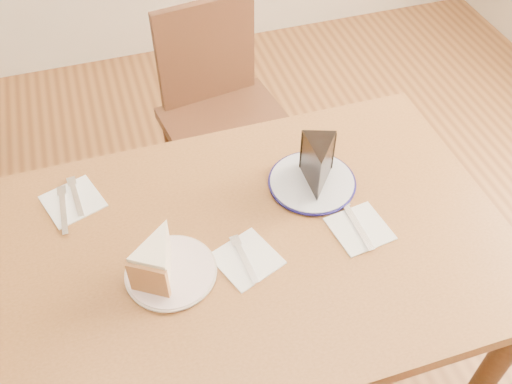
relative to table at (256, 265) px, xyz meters
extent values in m
plane|color=#492913|center=(0.00, 0.00, -0.65)|extent=(4.00, 4.00, 0.00)
cube|color=#512F16|center=(0.00, 0.00, 0.08)|extent=(1.20, 0.80, 0.04)
cylinder|color=#331B0F|center=(0.54, -0.34, -0.30)|extent=(0.06, 0.06, 0.71)
cylinder|color=#331B0F|center=(-0.54, 0.34, -0.30)|extent=(0.06, 0.06, 0.71)
cylinder|color=#331B0F|center=(0.54, 0.34, -0.30)|extent=(0.06, 0.06, 0.71)
cube|color=black|center=(0.13, 0.72, -0.19)|extent=(0.48, 0.48, 0.04)
cylinder|color=black|center=(0.29, 0.92, -0.43)|extent=(0.04, 0.04, 0.44)
cylinder|color=black|center=(-0.07, 0.87, -0.43)|extent=(0.04, 0.04, 0.44)
cylinder|color=black|center=(0.34, 0.56, -0.43)|extent=(0.04, 0.04, 0.44)
cylinder|color=black|center=(-0.02, 0.51, -0.43)|extent=(0.04, 0.04, 0.44)
cube|color=black|center=(0.11, 0.91, 0.02)|extent=(0.36, 0.08, 0.38)
cylinder|color=silver|center=(-0.21, -0.03, 0.10)|extent=(0.20, 0.20, 0.01)
cylinder|color=silver|center=(0.19, 0.13, 0.10)|extent=(0.22, 0.22, 0.01)
cube|color=white|center=(-0.04, -0.05, 0.10)|extent=(0.17, 0.17, 0.00)
cube|color=white|center=(0.25, -0.04, 0.10)|extent=(0.15, 0.15, 0.00)
cube|color=white|center=(-0.40, 0.25, 0.10)|extent=(0.17, 0.17, 0.00)
cube|color=silver|center=(-0.04, -0.05, 0.10)|extent=(0.03, 0.14, 0.00)
cube|color=silver|center=(0.24, -0.03, 0.10)|extent=(0.02, 0.17, 0.00)
cube|color=silver|center=(-0.39, 0.26, 0.10)|extent=(0.03, 0.14, 0.00)
cube|color=silver|center=(-0.42, 0.23, 0.10)|extent=(0.02, 0.16, 0.00)
camera|label=1|loc=(-0.25, -0.78, 1.17)|focal=40.00mm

